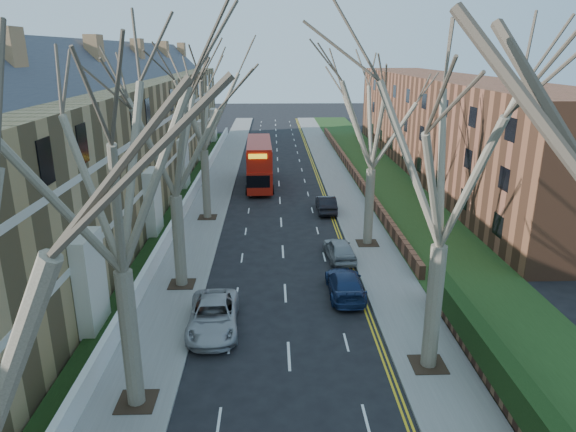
{
  "coord_description": "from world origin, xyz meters",
  "views": [
    {
      "loc": [
        -0.63,
        -10.02,
        12.43
      ],
      "look_at": [
        0.26,
        18.51,
        3.23
      ],
      "focal_mm": 32.0,
      "sensor_mm": 36.0,
      "label": 1
    }
  ],
  "objects": [
    {
      "name": "pavement_left",
      "position": [
        -6.0,
        39.0,
        0.06
      ],
      "size": [
        3.0,
        102.0,
        0.12
      ],
      "primitive_type": "cube",
      "color": "slate",
      "rests_on": "ground"
    },
    {
      "name": "pavement_right",
      "position": [
        6.0,
        39.0,
        0.06
      ],
      "size": [
        3.0,
        102.0,
        0.12
      ],
      "primitive_type": "cube",
      "color": "slate",
      "rests_on": "ground"
    },
    {
      "name": "terrace_left",
      "position": [
        -13.65,
        31.0,
        5.53
      ],
      "size": [
        9.7,
        78.0,
        13.6
      ],
      "color": "#977C4D",
      "rests_on": "ground"
    },
    {
      "name": "flats_right",
      "position": [
        17.46,
        43.0,
        4.98
      ],
      "size": [
        13.97,
        54.0,
        10.0
      ],
      "color": "brown",
      "rests_on": "ground"
    },
    {
      "name": "front_wall_left",
      "position": [
        -7.65,
        31.0,
        0.62
      ],
      "size": [
        0.3,
        78.0,
        1.0
      ],
      "color": "white",
      "rests_on": "ground"
    },
    {
      "name": "grass_verge_right",
      "position": [
        10.5,
        39.0,
        0.15
      ],
      "size": [
        6.0,
        102.0,
        0.06
      ],
      "color": "#1E3B15",
      "rests_on": "ground"
    },
    {
      "name": "tree_left_mid",
      "position": [
        -5.7,
        6.0,
        9.56
      ],
      "size": [
        10.5,
        10.5,
        14.71
      ],
      "color": "#665C49",
      "rests_on": "ground"
    },
    {
      "name": "tree_left_far",
      "position": [
        -5.7,
        16.0,
        9.24
      ],
      "size": [
        10.15,
        10.15,
        14.22
      ],
      "color": "#665C49",
      "rests_on": "ground"
    },
    {
      "name": "tree_left_dist",
      "position": [
        -5.7,
        28.0,
        9.56
      ],
      "size": [
        10.5,
        10.5,
        14.71
      ],
      "color": "#665C49",
      "rests_on": "ground"
    },
    {
      "name": "tree_right_mid",
      "position": [
        5.7,
        8.0,
        9.56
      ],
      "size": [
        10.5,
        10.5,
        14.71
      ],
      "color": "#665C49",
      "rests_on": "ground"
    },
    {
      "name": "tree_right_far",
      "position": [
        5.7,
        22.0,
        9.24
      ],
      "size": [
        10.15,
        10.15,
        14.22
      ],
      "color": "#665C49",
      "rests_on": "ground"
    },
    {
      "name": "double_decker_bus",
      "position": [
        -1.87,
        38.26,
        2.06
      ],
      "size": [
        2.77,
        10.05,
        4.21
      ],
      "rotation": [
        0.0,
        0.0,
        3.17
      ],
      "color": "#A9170C",
      "rests_on": "ground"
    },
    {
      "name": "car_left_far",
      "position": [
        -3.44,
        11.34,
        0.69
      ],
      "size": [
        2.49,
        5.03,
        1.37
      ],
      "primitive_type": "imported",
      "rotation": [
        0.0,
        0.0,
        0.04
      ],
      "color": "#A1A2A6",
      "rests_on": "ground"
    },
    {
      "name": "car_right_near",
      "position": [
        3.18,
        14.66,
        0.65
      ],
      "size": [
        1.84,
        4.5,
        1.3
      ],
      "primitive_type": "imported",
      "rotation": [
        0.0,
        0.0,
        3.14
      ],
      "color": "navy",
      "rests_on": "ground"
    },
    {
      "name": "car_right_mid",
      "position": [
        3.5,
        19.64,
        0.66
      ],
      "size": [
        1.94,
        4.03,
        1.33
      ],
      "primitive_type": "imported",
      "rotation": [
        0.0,
        0.0,
        3.24
      ],
      "color": "gray",
      "rests_on": "ground"
    },
    {
      "name": "car_right_far",
      "position": [
        3.68,
        29.53,
        0.67
      ],
      "size": [
        1.44,
        4.09,
        1.35
      ],
      "primitive_type": "imported",
      "rotation": [
        0.0,
        0.0,
        3.15
      ],
      "color": "black",
      "rests_on": "ground"
    }
  ]
}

